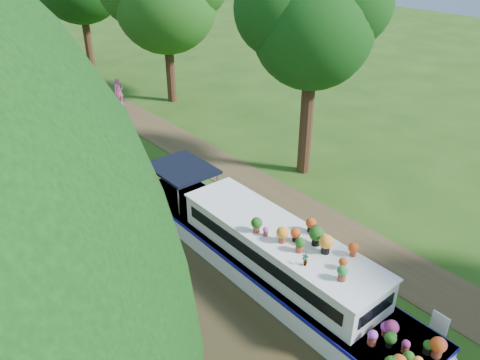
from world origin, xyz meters
The scene contains 9 objects.
ground centered at (0.00, 0.00, 0.00)m, with size 100.00×100.00×0.00m, color #214411.
canal_water centered at (-6.00, 0.00, 0.01)m, with size 10.00×100.00×0.02m, color #2D2713.
towpath centered at (1.20, 0.00, 0.01)m, with size 2.20×100.00×0.03m, color #443520.
plant_boat centered at (-2.25, -1.71, 0.85)m, with size 2.29×13.52×2.22m.
tree_near_overhang centered at (3.79, 3.06, 6.60)m, with size 5.52×5.28×8.99m.
second_boat centered at (-2.16, 16.05, 0.59)m, with size 4.71×8.05×1.46m.
pedestrian_pink centered at (1.54, 16.31, 0.86)m, with size 0.61×0.40×1.66m, color #E55E81.
pedestrian_dark centered at (0.83, 17.04, 0.84)m, with size 0.79×0.62×1.62m, color black.
verge_plant centered at (-0.60, 2.79, 0.23)m, with size 0.41×0.36×0.46m, color #21611D.
Camera 1 is at (-10.31, -9.63, 9.70)m, focal length 35.00 mm.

